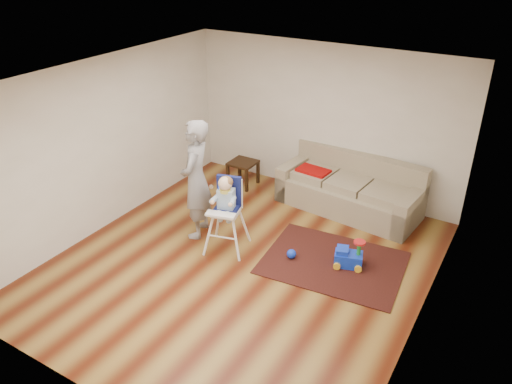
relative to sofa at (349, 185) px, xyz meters
The scene contains 9 objects.
ground 2.45m from the sofa, 107.27° to the right, with size 5.50×5.50×0.00m, color #531D0C.
room_envelope 2.38m from the sofa, 111.94° to the right, with size 5.04×5.52×2.72m.
sofa is the anchor object (origin of this frame).
side_table 2.08m from the sofa, behind, with size 0.48×0.48×0.48m, color black, non-canonical shape.
area_rug 1.72m from the sofa, 75.29° to the right, with size 1.98×1.48×0.02m, color black.
ride_on_toy 1.70m from the sofa, 68.04° to the right, with size 0.39×0.28×0.43m, color blue, non-canonical shape.
toy_ball 1.87m from the sofa, 94.83° to the right, with size 0.14×0.14×0.14m, color blue.
high_chair 2.35m from the sofa, 118.76° to the right, with size 0.69×0.69×1.21m.
adult 2.66m from the sofa, 132.23° to the right, with size 0.69×0.45×1.90m, color gray.
Camera 1 is at (3.22, -5.02, 4.29)m, focal length 35.00 mm.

